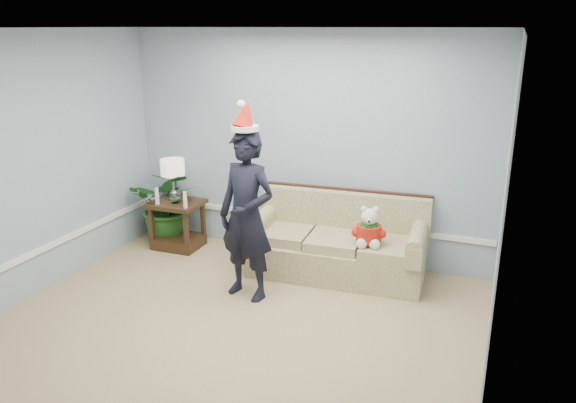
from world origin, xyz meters
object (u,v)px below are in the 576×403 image
(side_table, at_px, (178,229))
(man, at_px, (247,216))
(table_lamp, at_px, (173,169))
(teddy_bear, at_px, (369,231))
(sofa, at_px, (338,246))
(houseplant, at_px, (168,205))

(side_table, distance_m, man, 1.79)
(table_lamp, relative_size, teddy_bear, 1.21)
(side_table, xyz_separation_m, table_lamp, (-0.05, 0.04, 0.78))
(table_lamp, bearing_deg, sofa, -0.81)
(side_table, relative_size, teddy_bear, 1.45)
(man, bearing_deg, houseplant, 158.85)
(table_lamp, distance_m, houseplant, 0.55)
(table_lamp, distance_m, man, 1.75)
(side_table, distance_m, table_lamp, 0.78)
(side_table, height_order, man, man)
(side_table, relative_size, man, 0.36)
(houseplant, bearing_deg, man, -32.21)
(side_table, xyz_separation_m, houseplant, (-0.22, 0.15, 0.26))
(table_lamp, height_order, houseplant, table_lamp)
(man, xyz_separation_m, teddy_bear, (1.10, 0.67, -0.24))
(sofa, bearing_deg, man, -131.74)
(man, bearing_deg, side_table, 159.08)
(sofa, relative_size, man, 1.14)
(sofa, bearing_deg, side_table, 176.62)
(sofa, bearing_deg, houseplant, 172.95)
(houseplant, xyz_separation_m, man, (1.64, -1.03, 0.38))
(houseplant, relative_size, teddy_bear, 2.25)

